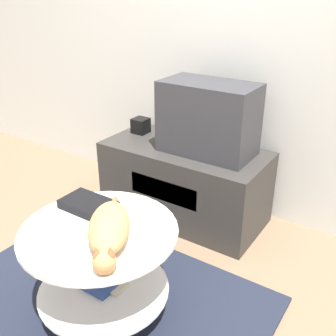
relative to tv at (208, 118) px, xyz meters
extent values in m
plane|color=#7F664C|center=(-0.04, -1.14, -0.77)|extent=(12.00, 12.00, 0.00)
cube|color=silver|center=(-0.04, 0.34, 0.53)|extent=(8.00, 0.05, 2.60)
cube|color=#1E2333|center=(-0.04, -1.14, -0.76)|extent=(1.65, 1.40, 0.02)
cube|color=#33302D|center=(-0.16, -0.02, -0.50)|extent=(1.14, 0.55, 0.53)
cube|color=black|center=(-0.16, -0.29, -0.45)|extent=(0.51, 0.01, 0.15)
cube|color=#333338|center=(0.00, 0.00, 0.00)|extent=(0.61, 0.34, 0.47)
cube|color=black|center=(0.00, -0.16, 0.01)|extent=(0.52, 0.01, 0.36)
cube|color=black|center=(-0.59, 0.05, -0.18)|extent=(0.11, 0.11, 0.11)
cylinder|color=#B2B2B7|center=(0.01, -1.06, -0.74)|extent=(0.31, 0.31, 0.01)
cylinder|color=#B7B7BC|center=(0.01, -1.06, -0.51)|extent=(0.04, 0.04, 0.48)
cylinder|color=white|center=(0.01, -1.06, -0.60)|extent=(0.66, 0.66, 0.01)
cylinder|color=white|center=(0.01, -1.06, -0.26)|extent=(0.74, 0.74, 0.02)
cube|color=#2D478C|center=(-0.02, -1.08, -0.59)|extent=(0.18, 0.12, 0.02)
cube|color=beige|center=(0.02, -1.03, -0.59)|extent=(0.17, 0.10, 0.01)
cube|color=black|center=(-0.16, -0.95, -0.22)|extent=(0.27, 0.17, 0.05)
ellipsoid|color=tan|center=(0.10, -1.09, -0.18)|extent=(0.37, 0.42, 0.13)
sphere|color=tan|center=(0.23, -1.27, -0.20)|extent=(0.10, 0.10, 0.10)
cone|color=#996038|center=(0.26, -1.25, -0.14)|extent=(0.04, 0.04, 0.04)
cone|color=#996038|center=(0.21, -1.28, -0.14)|extent=(0.04, 0.04, 0.04)
ellipsoid|color=#996038|center=(-0.04, -0.89, -0.22)|extent=(0.13, 0.15, 0.05)
camera|label=1|loc=(1.12, -2.15, 0.80)|focal=42.00mm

